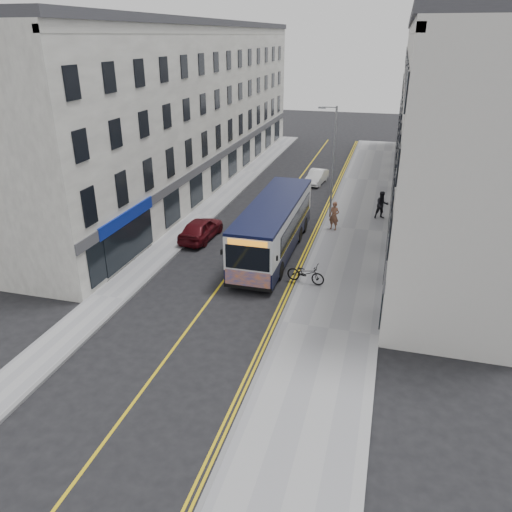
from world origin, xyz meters
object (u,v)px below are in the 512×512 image
Objects in this scene: pedestrian_near at (334,216)px; car_maroon at (201,229)px; bicycle at (306,273)px; car_white at (317,177)px; city_bus at (274,226)px; streetlamp at (332,159)px; pedestrian_far at (382,205)px.

pedestrian_near reaches higher than car_maroon.
pedestrian_near is 0.46× the size of car_maroon.
bicycle is 8.47m from pedestrian_near.
car_white is (-3.02, 11.59, -0.48)m from pedestrian_near.
car_maroon is (-8.22, -3.78, -0.37)m from pedestrian_near.
city_bus reaches higher than car_maroon.
car_maroon is at bearing 69.55° from bicycle.
city_bus is 2.64× the size of car_maroon.
city_bus is (-2.44, -7.29, -2.58)m from streetlamp.
bicycle is (2.67, -3.68, -1.13)m from city_bus.
city_bus is 10.09m from pedestrian_far.
bicycle is 12.18m from pedestrian_far.
pedestrian_near is 0.98× the size of pedestrian_far.
streetlamp is 3.80× the size of bicycle.
streetlamp is at bearing 123.12° from pedestrian_near.
streetlamp is at bearing 169.22° from pedestrian_far.
bicycle is 20.21m from car_white.
city_bus is 5.33m from car_maroon.
city_bus is 4.68m from bicycle.
pedestrian_near is at bearing -75.52° from streetlamp.
city_bus is 5.38× the size of bicycle.
bicycle is 0.56× the size of car_white.
streetlamp is at bearing -137.37° from car_maroon.
car_white reaches higher than bicycle.
pedestrian_far is 0.53× the size of car_white.
streetlamp is 0.71× the size of city_bus.
pedestrian_far is 0.46× the size of car_maroon.
pedestrian_near is 4.43m from pedestrian_far.
bicycle is at bearing 151.96° from car_maroon.
pedestrian_near is 0.52× the size of car_white.
car_maroon reaches higher than car_white.
pedestrian_far is (3.03, 3.22, 0.02)m from pedestrian_near.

